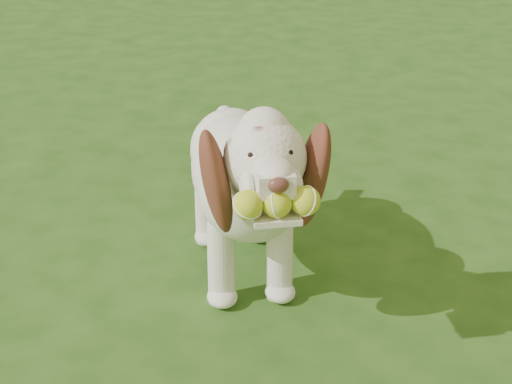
{
  "coord_description": "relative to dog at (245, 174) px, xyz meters",
  "views": [
    {
      "loc": [
        -0.2,
        -2.81,
        1.53
      ],
      "look_at": [
        -0.27,
        -0.48,
        0.45
      ],
      "focal_mm": 60.0,
      "sensor_mm": 36.0,
      "label": 1
    }
  ],
  "objects": [
    {
      "name": "ground",
      "position": [
        0.32,
        0.25,
        -0.4
      ],
      "size": [
        80.0,
        80.0,
        0.0
      ],
      "primitive_type": "plane",
      "color": "#214513",
      "rests_on": "ground"
    },
    {
      "name": "dog",
      "position": [
        0.0,
        0.0,
        0.0
      ],
      "size": [
        0.53,
        1.17,
        0.76
      ],
      "rotation": [
        0.0,
        0.0,
        0.19
      ],
      "color": "white",
      "rests_on": "ground"
    }
  ]
}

